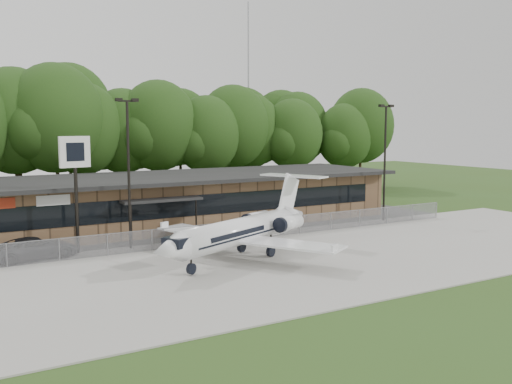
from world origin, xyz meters
TOP-DOWN VIEW (x-y plane):
  - ground at (0.00, 0.00)m, footprint 160.00×160.00m
  - apron at (0.00, 8.00)m, footprint 64.00×18.00m
  - parking_lot at (0.00, 19.50)m, footprint 50.00×9.00m
  - terminal at (-0.00, 23.94)m, footprint 41.00×11.65m
  - fence at (0.00, 15.00)m, footprint 46.00×0.04m
  - treeline at (0.00, 42.00)m, footprint 72.00×12.00m
  - radio_mast at (22.00, 48.00)m, footprint 0.20×0.20m
  - light_pole_mid at (-5.00, 16.50)m, footprint 1.55×0.30m
  - light_pole_right at (18.00, 16.50)m, footprint 1.55×0.30m
  - business_jet at (0.23, 9.92)m, footprint 14.62×13.03m
  - suv at (-11.16, 16.53)m, footprint 5.44×3.03m
  - pole_sign at (-8.45, 16.80)m, footprint 2.04×0.57m

SIDE VIEW (x-z plane):
  - ground at x=0.00m, z-range 0.00..0.00m
  - parking_lot at x=0.00m, z-range 0.00..0.06m
  - apron at x=0.00m, z-range 0.00..0.08m
  - suv at x=-11.16m, z-range 0.00..1.44m
  - fence at x=0.00m, z-range 0.02..1.54m
  - business_jet at x=0.23m, z-range -0.72..4.35m
  - terminal at x=0.00m, z-range 0.03..4.33m
  - pole_sign at x=-8.45m, z-range 2.05..9.80m
  - light_pole_mid at x=-5.00m, z-range 0.86..11.09m
  - light_pole_right at x=18.00m, z-range 0.86..11.09m
  - treeline at x=0.00m, z-range 0.00..15.00m
  - radio_mast at x=22.00m, z-range 0.00..25.00m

